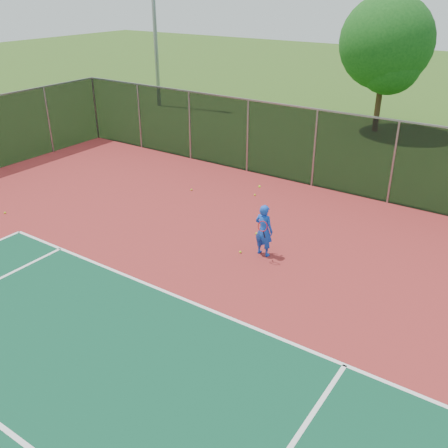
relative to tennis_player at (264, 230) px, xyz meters
The scene contains 10 objects.
ground 6.45m from the tennis_player, 73.61° to the right, with size 120.00×120.00×0.00m, color #2D5117.
court_apron 4.59m from the tennis_player, 66.44° to the right, with size 30.00×20.00×0.02m, color maroon.
fence_back 6.18m from the tennis_player, 72.87° to the left, with size 30.00×0.06×3.03m.
tennis_player is the anchor object (origin of this frame).
practice_ball_0 1.01m from the tennis_player, 151.95° to the right, with size 0.07×0.07×0.07m, color #C0E81B.
practice_ball_2 1.48m from the tennis_player, 129.51° to the left, with size 0.07×0.07×0.07m, color #C0E81B.
practice_ball_3 9.21m from the tennis_player, 163.89° to the right, with size 0.07×0.07×0.07m, color #C0E81B.
practice_ball_4 4.53m from the tennis_player, 124.07° to the left, with size 0.07×0.07×0.07m, color #C0E81B.
practice_ball_5 5.58m from the tennis_player, 149.89° to the left, with size 0.07×0.07×0.07m, color #C0E81B.
tree_back_left 15.56m from the tennis_player, 96.64° to the left, with size 4.67×4.67×6.86m.
Camera 1 is at (4.44, -5.10, 7.23)m, focal length 40.00 mm.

